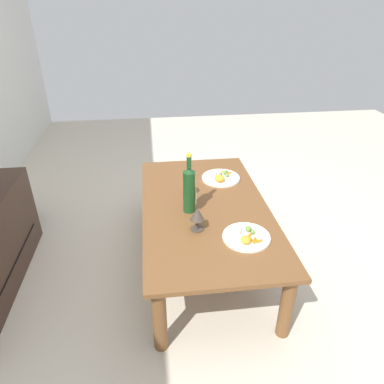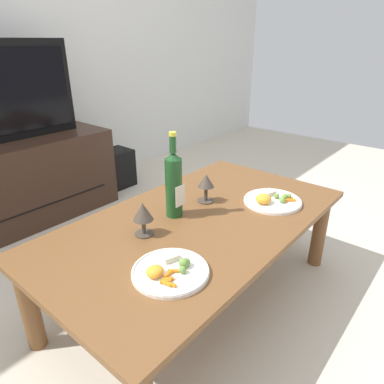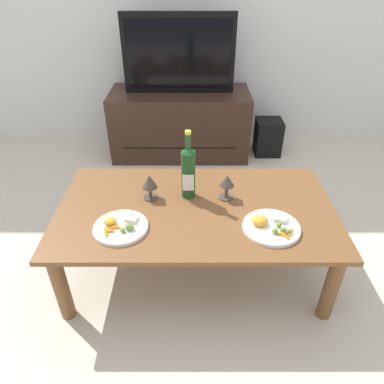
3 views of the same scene
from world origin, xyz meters
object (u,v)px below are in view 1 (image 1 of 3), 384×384
dinner_plate_left (246,236)px  floor_speaker (14,204)px  wine_bottle (189,188)px  goblet_right (189,182)px  dining_table (205,215)px  dinner_plate_right (221,177)px  goblet_left (197,215)px

dinner_plate_left → floor_speaker: bearing=57.4°
wine_bottle → goblet_right: size_ratio=2.70×
dining_table → dinner_plate_left: (-0.35, -0.17, 0.07)m
wine_bottle → goblet_right: 0.21m
dinner_plate_left → dinner_plate_right: size_ratio=0.95×
wine_bottle → dinner_plate_left: 0.43m
dining_table → goblet_left: size_ratio=10.10×
goblet_right → dinner_plate_left: bearing=-153.9°
dinner_plate_right → goblet_right: bearing=127.0°
goblet_left → goblet_right: (0.39, 0.00, 0.00)m
goblet_right → dining_table: bearing=-152.4°
dining_table → goblet_left: bearing=160.6°
dining_table → wine_bottle: 0.24m
goblet_right → goblet_left: bearing=180.0°
dinner_plate_left → dinner_plate_right: (0.69, 0.00, 0.00)m
floor_speaker → goblet_left: goblet_left is taller
floor_speaker → dinner_plate_right: 1.60m
wine_bottle → dinner_plate_left: bearing=-139.2°
dining_table → floor_speaker: (0.64, 1.38, -0.21)m
dining_table → wine_bottle: (-0.04, 0.10, 0.21)m
goblet_left → dinner_plate_left: (-0.11, -0.25, -0.08)m
dining_table → goblet_right: 0.24m
goblet_left → dinner_plate_left: bearing=-114.8°
floor_speaker → dinner_plate_right: bearing=-100.9°
goblet_right → wine_bottle: bearing=174.2°
goblet_right → dinner_plate_left: 0.57m
dinner_plate_right → dinner_plate_left: bearing=-180.0°
dining_table → wine_bottle: bearing=110.4°
dining_table → floor_speaker: dining_table is taller
dining_table → dinner_plate_left: dinner_plate_left is taller
dinner_plate_left → goblet_left: bearing=65.2°
goblet_left → wine_bottle: bearing=5.8°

